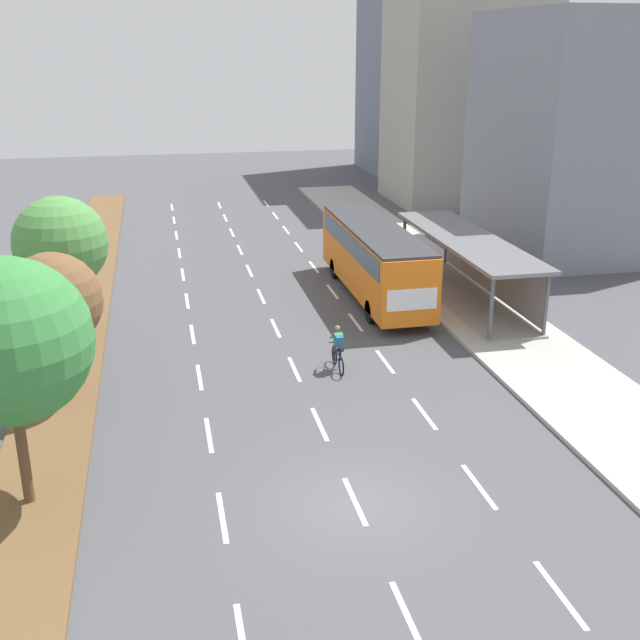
{
  "coord_description": "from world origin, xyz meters",
  "views": [
    {
      "loc": [
        -4.58,
        -16.95,
        11.42
      ],
      "look_at": [
        1.36,
        10.98,
        1.2
      ],
      "focal_mm": 43.56,
      "sensor_mm": 36.0,
      "label": 1
    }
  ],
  "objects_px": {
    "median_tree_nearest": "(7,342)",
    "bus": "(374,254)",
    "cyclist": "(338,350)",
    "median_tree_third": "(60,243)",
    "median_tree_second": "(53,302)",
    "bus_shelter": "(472,261)"
  },
  "relations": [
    {
      "from": "bus_shelter",
      "to": "median_tree_nearest",
      "type": "distance_m",
      "value": 22.76
    },
    {
      "from": "bus_shelter",
      "to": "median_tree_second",
      "type": "height_order",
      "value": "median_tree_second"
    },
    {
      "from": "bus",
      "to": "median_tree_nearest",
      "type": "relative_size",
      "value": 1.72
    },
    {
      "from": "bus",
      "to": "median_tree_nearest",
      "type": "xyz_separation_m",
      "value": [
        -13.63,
        -15.21,
        2.51
      ]
    },
    {
      "from": "median_tree_third",
      "to": "cyclist",
      "type": "bearing_deg",
      "value": -28.31
    },
    {
      "from": "bus",
      "to": "median_tree_second",
      "type": "height_order",
      "value": "median_tree_second"
    },
    {
      "from": "cyclist",
      "to": "median_tree_second",
      "type": "bearing_deg",
      "value": -175.18
    },
    {
      "from": "cyclist",
      "to": "bus_shelter",
      "type": "bearing_deg",
      "value": 40.52
    },
    {
      "from": "bus_shelter",
      "to": "median_tree_second",
      "type": "distance_m",
      "value": 19.25
    },
    {
      "from": "cyclist",
      "to": "median_tree_third",
      "type": "bearing_deg",
      "value": 151.69
    },
    {
      "from": "cyclist",
      "to": "median_tree_third",
      "type": "xyz_separation_m",
      "value": [
        -9.94,
        5.36,
        3.23
      ]
    },
    {
      "from": "cyclist",
      "to": "median_tree_nearest",
      "type": "xyz_separation_m",
      "value": [
        -9.94,
        -6.98,
        3.79
      ]
    },
    {
      "from": "cyclist",
      "to": "median_tree_nearest",
      "type": "relative_size",
      "value": 0.28
    },
    {
      "from": "median_tree_second",
      "to": "median_tree_third",
      "type": "xyz_separation_m",
      "value": [
        -0.31,
        6.17,
        0.43
      ]
    },
    {
      "from": "median_tree_nearest",
      "to": "bus",
      "type": "bearing_deg",
      "value": 48.15
    },
    {
      "from": "median_tree_nearest",
      "to": "median_tree_third",
      "type": "distance_m",
      "value": 12.35
    },
    {
      "from": "median_tree_second",
      "to": "median_tree_nearest",
      "type": "bearing_deg",
      "value": -92.88
    },
    {
      "from": "median_tree_nearest",
      "to": "median_tree_second",
      "type": "height_order",
      "value": "median_tree_nearest"
    },
    {
      "from": "median_tree_third",
      "to": "bus_shelter",
      "type": "bearing_deg",
      "value": 4.65
    },
    {
      "from": "median_tree_nearest",
      "to": "median_tree_second",
      "type": "distance_m",
      "value": 6.25
    },
    {
      "from": "median_tree_second",
      "to": "median_tree_third",
      "type": "distance_m",
      "value": 6.19
    },
    {
      "from": "bus",
      "to": "median_tree_nearest",
      "type": "distance_m",
      "value": 20.58
    }
  ]
}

